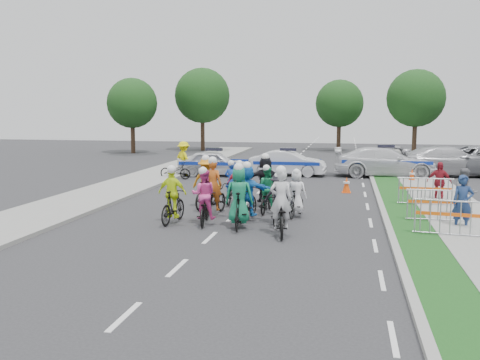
% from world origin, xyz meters
% --- Properties ---
extents(ground, '(90.00, 90.00, 0.00)m').
position_xyz_m(ground, '(0.00, 0.00, 0.00)').
color(ground, '#28282B').
rests_on(ground, ground).
extents(curb_right, '(0.20, 60.00, 0.12)m').
position_xyz_m(curb_right, '(5.10, 5.00, 0.06)').
color(curb_right, gray).
rests_on(curb_right, ground).
extents(grass_strip, '(1.20, 60.00, 0.11)m').
position_xyz_m(grass_strip, '(5.80, 5.00, 0.06)').
color(grass_strip, '#164416').
rests_on(grass_strip, ground).
extents(sidewalk_right, '(2.40, 60.00, 0.13)m').
position_xyz_m(sidewalk_right, '(7.60, 5.00, 0.07)').
color(sidewalk_right, gray).
rests_on(sidewalk_right, ground).
extents(sidewalk_left, '(3.00, 60.00, 0.13)m').
position_xyz_m(sidewalk_left, '(-6.50, 5.00, 0.07)').
color(sidewalk_left, gray).
rests_on(sidewalk_left, ground).
extents(rider_0, '(0.99, 2.10, 2.06)m').
position_xyz_m(rider_0, '(1.94, 0.77, 0.68)').
color(rider_0, black).
rests_on(rider_0, ground).
extents(rider_1, '(0.90, 1.98, 2.04)m').
position_xyz_m(rider_1, '(0.57, 1.42, 0.79)').
color(rider_1, black).
rests_on(rider_1, ground).
extents(rider_2, '(0.90, 1.90, 1.86)m').
position_xyz_m(rider_2, '(-0.65, 1.76, 0.69)').
color(rider_2, black).
rests_on(rider_2, ground).
extents(rider_3, '(0.99, 1.85, 1.90)m').
position_xyz_m(rider_3, '(-1.67, 1.71, 0.73)').
color(rider_3, black).
rests_on(rider_3, ground).
extents(rider_4, '(0.96, 1.68, 1.68)m').
position_xyz_m(rider_4, '(1.66, 2.31, 0.66)').
color(rider_4, black).
rests_on(rider_4, ground).
extents(rider_5, '(1.62, 1.93, 1.97)m').
position_xyz_m(rider_5, '(0.59, 2.63, 0.82)').
color(rider_5, black).
rests_on(rider_5, ground).
extents(rider_6, '(1.00, 2.10, 2.05)m').
position_xyz_m(rider_6, '(-0.74, 3.33, 0.67)').
color(rider_6, black).
rests_on(rider_6, ground).
extents(rider_7, '(0.78, 1.65, 1.67)m').
position_xyz_m(rider_7, '(2.13, 3.51, 0.66)').
color(rider_7, black).
rests_on(rider_7, ground).
extents(rider_8, '(0.76, 1.74, 1.73)m').
position_xyz_m(rider_8, '(1.02, 4.09, 0.65)').
color(rider_8, black).
rests_on(rider_8, ground).
extents(rider_9, '(0.96, 1.79, 1.83)m').
position_xyz_m(rider_9, '(-0.04, 4.50, 0.70)').
color(rider_9, black).
rests_on(rider_9, ground).
extents(rider_10, '(1.19, 2.04, 2.00)m').
position_xyz_m(rider_10, '(-1.31, 4.54, 0.77)').
color(rider_10, black).
rests_on(rider_10, ground).
extents(rider_11, '(1.69, 2.00, 2.04)m').
position_xyz_m(rider_11, '(0.79, 5.32, 0.85)').
color(rider_11, black).
rests_on(rider_11, ground).
extents(rider_12, '(0.63, 1.69, 1.70)m').
position_xyz_m(rider_12, '(-0.61, 5.74, 0.57)').
color(rider_12, black).
rests_on(rider_12, ground).
extents(police_car_0, '(4.25, 2.11, 1.39)m').
position_xyz_m(police_car_0, '(-3.44, 14.17, 0.70)').
color(police_car_0, silver).
rests_on(police_car_0, ground).
extents(police_car_1, '(4.26, 1.67, 1.38)m').
position_xyz_m(police_car_1, '(0.56, 15.15, 0.69)').
color(police_car_1, silver).
rests_on(police_car_1, ground).
extents(police_car_2, '(5.57, 2.36, 1.60)m').
position_xyz_m(police_car_2, '(5.86, 15.58, 0.80)').
color(police_car_2, silver).
rests_on(police_car_2, ground).
extents(civilian_sedan, '(5.96, 3.21, 1.64)m').
position_xyz_m(civilian_sedan, '(9.31, 16.63, 0.82)').
color(civilian_sedan, '#AEAEB3').
rests_on(civilian_sedan, ground).
extents(spectator_0, '(0.63, 0.43, 1.69)m').
position_xyz_m(spectator_0, '(7.29, 2.57, 0.84)').
color(spectator_0, navy).
rests_on(spectator_0, ground).
extents(spectator_1, '(1.01, 0.90, 1.72)m').
position_xyz_m(spectator_1, '(7.69, 4.27, 0.86)').
color(spectator_1, '#5D5D63').
rests_on(spectator_1, ground).
extents(spectator_2, '(1.01, 0.61, 1.60)m').
position_xyz_m(spectator_2, '(7.41, 7.69, 0.80)').
color(spectator_2, maroon).
rests_on(spectator_2, ground).
extents(marshal_hiviz, '(1.41, 1.29, 1.90)m').
position_xyz_m(marshal_hiviz, '(-5.13, 13.95, 0.95)').
color(marshal_hiviz, yellow).
rests_on(marshal_hiviz, ground).
extents(barrier_0, '(2.05, 0.77, 1.12)m').
position_xyz_m(barrier_0, '(6.70, 1.19, 0.56)').
color(barrier_0, '#A5A8AD').
rests_on(barrier_0, ground).
extents(barrier_1, '(2.01, 0.54, 1.12)m').
position_xyz_m(barrier_1, '(6.70, 3.27, 0.56)').
color(barrier_1, '#A5A8AD').
rests_on(barrier_1, ground).
extents(barrier_2, '(2.01, 0.55, 1.12)m').
position_xyz_m(barrier_2, '(6.70, 6.27, 0.56)').
color(barrier_2, '#A5A8AD').
rests_on(barrier_2, ground).
extents(cone_0, '(0.40, 0.40, 0.70)m').
position_xyz_m(cone_0, '(3.80, 9.39, 0.34)').
color(cone_0, '#F24C0C').
rests_on(cone_0, ground).
extents(cone_1, '(0.40, 0.40, 0.70)m').
position_xyz_m(cone_1, '(7.03, 13.46, 0.34)').
color(cone_1, '#F24C0C').
rests_on(cone_1, ground).
extents(parked_bike, '(1.80, 0.83, 0.91)m').
position_xyz_m(parked_bike, '(-5.12, 12.38, 0.46)').
color(parked_bike, black).
rests_on(parked_bike, ground).
extents(tree_0, '(4.20, 4.20, 6.30)m').
position_xyz_m(tree_0, '(-14.00, 28.00, 4.19)').
color(tree_0, '#382619').
rests_on(tree_0, ground).
extents(tree_1, '(4.55, 4.55, 6.82)m').
position_xyz_m(tree_1, '(9.00, 30.00, 4.54)').
color(tree_1, '#382619').
rests_on(tree_1, ground).
extents(tree_3, '(4.90, 4.90, 7.35)m').
position_xyz_m(tree_3, '(-9.00, 32.00, 4.89)').
color(tree_3, '#382619').
rests_on(tree_3, ground).
extents(tree_4, '(4.20, 4.20, 6.30)m').
position_xyz_m(tree_4, '(3.00, 34.00, 4.19)').
color(tree_4, '#382619').
rests_on(tree_4, ground).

